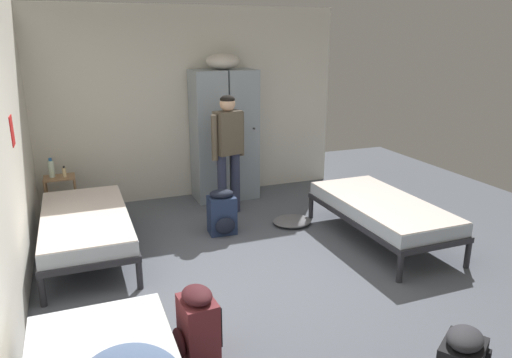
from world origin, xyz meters
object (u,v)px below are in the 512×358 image
locker_bank (224,132)px  lotion_bottle (64,172)px  water_bottle (51,168)px  bed_left_rear (85,223)px  person_traveler (228,144)px  bed_right (381,209)px  shelf_unit (61,193)px  backpack_navy (222,213)px  clothes_pile_grey (292,221)px  backpack_maroon (197,324)px

locker_bank → lotion_bottle: 2.20m
water_bottle → bed_left_rear: bearing=-75.8°
bed_left_rear → person_traveler: person_traveler is taller
bed_left_rear → bed_right: (3.20, -0.78, 0.00)m
shelf_unit → water_bottle: water_bottle is taller
shelf_unit → water_bottle: size_ratio=2.29×
shelf_unit → water_bottle: bearing=166.0°
lotion_bottle → person_traveler: bearing=-15.2°
backpack_navy → clothes_pile_grey: (0.91, -0.05, -0.22)m
shelf_unit → clothes_pile_grey: size_ratio=1.16×
bed_right → water_bottle: water_bottle is taller
shelf_unit → bed_left_rear: (0.25, -1.28, 0.04)m
shelf_unit → backpack_navy: shelf_unit is taller
locker_bank → person_traveler: (-0.16, -0.67, -0.02)m
shelf_unit → lotion_bottle: size_ratio=3.93×
shelf_unit → bed_left_rear: bearing=-78.9°
water_bottle → shelf_unit: bearing=-14.0°
lotion_bottle → backpack_navy: (1.72, -1.17, -0.37)m
water_bottle → backpack_navy: size_ratio=0.45×
bed_right → backpack_navy: 1.87m
bed_left_rear → backpack_maroon: backpack_maroon is taller
bed_left_rear → water_bottle: bearing=104.2°
person_traveler → bed_left_rear: bearing=-159.4°
lotion_bottle → locker_bank: bearing=3.2°
locker_bank → bed_left_rear: size_ratio=1.09×
bed_left_rear → lotion_bottle: size_ratio=13.09×
locker_bank → water_bottle: (-2.32, -0.06, -0.29)m
locker_bank → shelf_unit: (-2.24, -0.08, -0.62)m
water_bottle → clothes_pile_grey: bearing=-24.8°
backpack_maroon → backpack_navy: 2.30m
bed_right → backpack_maroon: backpack_maroon is taller
water_bottle → clothes_pile_grey: water_bottle is taller
locker_bank → clothes_pile_grey: size_ratio=4.21×
backpack_maroon → bed_right: bearing=27.0°
bed_right → person_traveler: (-1.37, 1.47, 0.57)m
person_traveler → clothes_pile_grey: size_ratio=3.22×
shelf_unit → bed_right: 4.02m
bed_right → lotion_bottle: lotion_bottle is taller
shelf_unit → clothes_pile_grey: 3.00m
water_bottle → backpack_navy: (1.87, -1.23, -0.42)m
shelf_unit → bed_right: bearing=-30.9°
person_traveler → clothes_pile_grey: person_traveler is taller
bed_left_rear → bed_right: 3.29m
bed_left_rear → bed_right: size_ratio=1.00×
locker_bank → clothes_pile_grey: bearing=-71.2°
bed_left_rear → person_traveler: 2.04m
locker_bank → backpack_navy: locker_bank is taller
backpack_maroon → bed_left_rear: bearing=108.2°
bed_right → backpack_navy: (-1.66, 0.85, -0.12)m
shelf_unit → bed_right: size_ratio=0.30×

